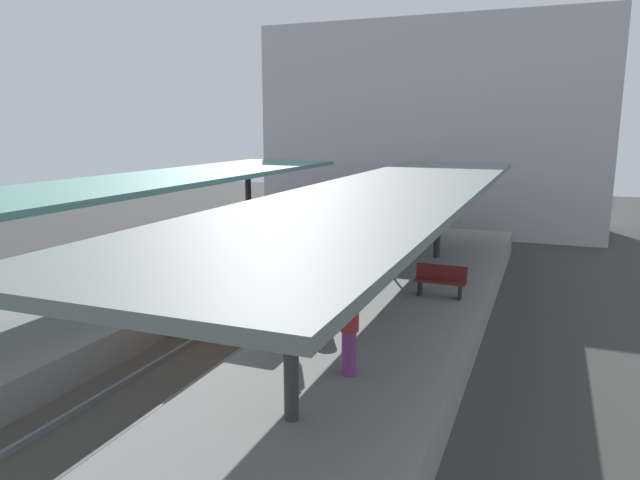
{
  "coord_description": "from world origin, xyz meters",
  "views": [
    {
      "loc": [
        7.39,
        -12.71,
        5.62
      ],
      "look_at": [
        0.52,
        4.61,
        1.96
      ],
      "focal_mm": 32.55,
      "sensor_mm": 36.0,
      "label": 1
    }
  ],
  "objects": [
    {
      "name": "ground_plane",
      "position": [
        0.0,
        0.0,
        0.0
      ],
      "size": [
        80.0,
        80.0,
        0.0
      ],
      "primitive_type": "plane",
      "color": "#383835"
    },
    {
      "name": "platform_left",
      "position": [
        -3.8,
        0.0,
        0.5
      ],
      "size": [
        4.4,
        28.0,
        1.0
      ],
      "primitive_type": "cube",
      "color": "gray",
      "rests_on": "ground_plane"
    },
    {
      "name": "platform_right",
      "position": [
        3.8,
        0.0,
        0.5
      ],
      "size": [
        4.4,
        28.0,
        1.0
      ],
      "primitive_type": "cube",
      "color": "gray",
      "rests_on": "ground_plane"
    },
    {
      "name": "track_ballast",
      "position": [
        0.0,
        0.0,
        0.1
      ],
      "size": [
        3.2,
        28.0,
        0.2
      ],
      "primitive_type": "cube",
      "color": "#4C4742",
      "rests_on": "ground_plane"
    },
    {
      "name": "rail_near_side",
      "position": [
        -0.72,
        0.0,
        0.27
      ],
      "size": [
        0.08,
        28.0,
        0.14
      ],
      "primitive_type": "cube",
      "color": "slate",
      "rests_on": "track_ballast"
    },
    {
      "name": "rail_far_side",
      "position": [
        0.72,
        0.0,
        0.27
      ],
      "size": [
        0.08,
        28.0,
        0.14
      ],
      "primitive_type": "cube",
      "color": "slate",
      "rests_on": "track_ballast"
    },
    {
      "name": "commuter_train",
      "position": [
        0.0,
        7.14,
        1.73
      ],
      "size": [
        2.78,
        15.74,
        3.1
      ],
      "color": "#472D6B",
      "rests_on": "track_ballast"
    },
    {
      "name": "canopy_left",
      "position": [
        -3.8,
        1.4,
        3.97
      ],
      "size": [
        4.18,
        21.0,
        3.09
      ],
      "color": "#333335",
      "rests_on": "platform_left"
    },
    {
      "name": "canopy_right",
      "position": [
        3.8,
        1.4,
        4.03
      ],
      "size": [
        4.18,
        21.0,
        3.14
      ],
      "color": "#333335",
      "rests_on": "platform_right"
    },
    {
      "name": "platform_bench",
      "position": [
        4.78,
        2.89,
        1.46
      ],
      "size": [
        1.4,
        0.41,
        0.86
      ],
      "color": "black",
      "rests_on": "platform_right"
    },
    {
      "name": "platform_sign",
      "position": [
        3.18,
        4.1,
        2.62
      ],
      "size": [
        0.9,
        0.08,
        2.21
      ],
      "color": "#262628",
      "rests_on": "platform_right"
    },
    {
      "name": "litter_bin",
      "position": [
        2.77,
        -0.95,
        1.4
      ],
      "size": [
        0.44,
        0.44,
        0.8
      ],
      "primitive_type": "cylinder",
      "color": "maroon",
      "rests_on": "platform_right"
    },
    {
      "name": "passenger_near_bench",
      "position": [
        4.11,
        -2.95,
        1.89
      ],
      "size": [
        0.36,
        0.36,
        1.71
      ],
      "color": "#7A337A",
      "rests_on": "platform_right"
    },
    {
      "name": "passenger_mid_platform",
      "position": [
        2.42,
        -1.92,
        1.89
      ],
      "size": [
        0.36,
        0.36,
        1.72
      ],
      "color": "#7A337A",
      "rests_on": "platform_right"
    },
    {
      "name": "station_building_backdrop",
      "position": [
        1.15,
        20.0,
        5.5
      ],
      "size": [
        18.0,
        6.0,
        11.0
      ],
      "primitive_type": "cube",
      "color": "#B7B2B7",
      "rests_on": "ground_plane"
    }
  ]
}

